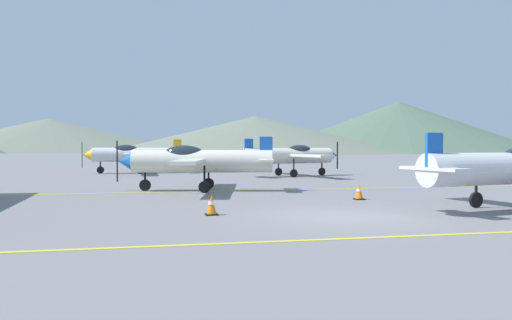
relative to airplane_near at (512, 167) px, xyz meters
name	(u,v)px	position (x,y,z in m)	size (l,w,h in m)	color
ground_plane	(339,217)	(-5.75, -0.21, -1.34)	(400.00, 400.00, 0.00)	slate
apron_line_near	(396,237)	(-5.75, -3.67, -1.34)	(80.00, 0.16, 0.01)	yellow
apron_line_far	(266,190)	(-5.75, 8.75, -1.34)	(80.00, 0.16, 0.01)	yellow
airplane_near	(512,167)	(0.00, 0.00, 0.00)	(6.97, 7.97, 2.39)	silver
airplane_mid	(196,160)	(-8.78, 9.10, 0.00)	(6.98, 7.95, 2.39)	silver
airplane_far	(292,155)	(-1.64, 18.64, 0.00)	(6.98, 7.93, 2.39)	silver
airplane_back	(134,154)	(-11.53, 24.44, 0.00)	(6.88, 7.94, 2.39)	silver
traffic_cone_front	(359,192)	(-3.30, 4.09, -1.05)	(0.36, 0.36, 0.59)	black
traffic_cone_side	(212,205)	(-9.24, 0.92, -1.05)	(0.36, 0.36, 0.59)	black
hill_centerleft	(49,135)	(-36.01, 152.89, 3.38)	(78.21, 78.21, 9.46)	slate
hill_centerright	(256,134)	(16.77, 112.99, 3.02)	(71.90, 71.90, 8.72)	slate
hill_right	(399,127)	(57.87, 120.20, 5.39)	(73.10, 73.10, 13.46)	#4C6651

